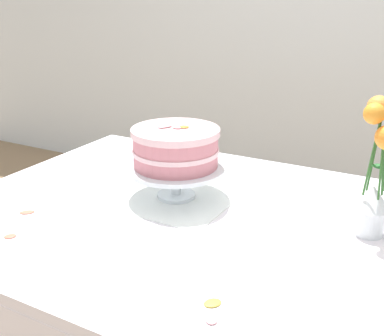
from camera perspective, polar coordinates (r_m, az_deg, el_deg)
dining_table at (r=1.26m, az=1.20°, el=-9.89°), size 1.40×1.00×0.74m
linen_napkin at (r=1.34m, az=-1.97°, el=-3.63°), size 0.33×0.33×0.00m
cake_stand at (r=1.31m, az=-2.01°, el=-0.37°), size 0.29×0.29×0.10m
layer_cake at (r=1.28m, az=-2.05°, el=2.63°), size 0.25×0.25×0.12m
flower_vase at (r=1.16m, az=21.96°, el=-0.50°), size 0.09×0.12×0.34m
loose_petal_0 at (r=1.32m, az=-19.79°, el=-5.18°), size 0.04×0.04×0.00m
loose_petal_1 at (r=0.91m, az=2.58°, el=-16.37°), size 0.04×0.04×0.01m
loose_petal_2 at (r=1.21m, az=-21.65°, el=-7.86°), size 0.04×0.04×0.00m
loose_petal_3 at (r=0.87m, az=2.40°, el=-18.26°), size 0.03×0.04×0.01m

